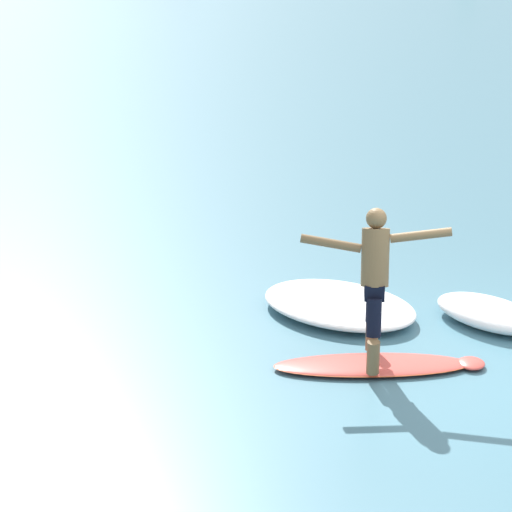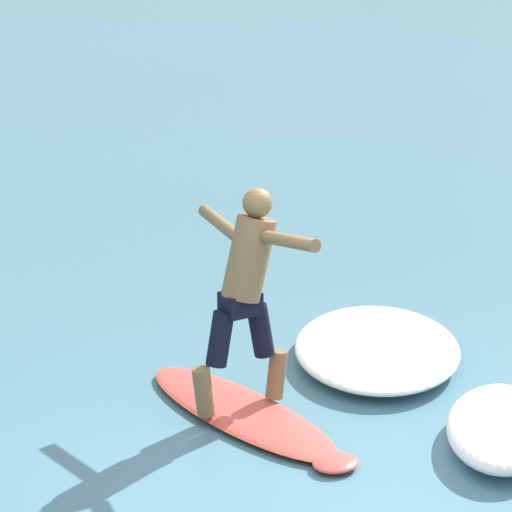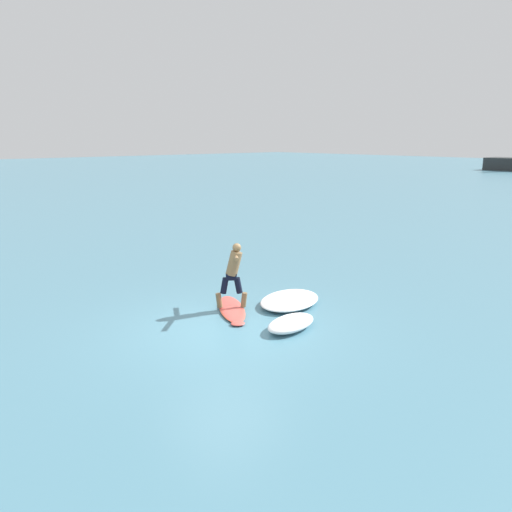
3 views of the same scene
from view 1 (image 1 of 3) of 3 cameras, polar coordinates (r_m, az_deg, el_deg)
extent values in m
plane|color=teal|center=(12.47, 10.94, -5.69)|extent=(200.00, 200.00, 0.00)
ellipsoid|color=#E15046|center=(12.50, 5.47, -5.12)|extent=(2.02, 1.55, 0.08)
ellipsoid|color=#E15046|center=(12.68, 10.09, -4.99)|extent=(0.41, 0.42, 0.07)
ellipsoid|color=#DB5B2D|center=(12.50, 5.47, -5.12)|extent=(2.04, 1.57, 0.04)
cone|color=black|center=(12.46, 1.67, -5.65)|extent=(0.07, 0.07, 0.14)
cone|color=black|center=(12.33, 2.38, -5.95)|extent=(0.07, 0.07, 0.14)
cone|color=black|center=(12.62, 2.26, -5.33)|extent=(0.07, 0.07, 0.14)
cylinder|color=brown|center=(12.69, 5.47, -3.65)|extent=(0.21, 0.22, 0.37)
cylinder|color=black|center=(12.42, 5.54, -2.33)|extent=(0.25, 0.26, 0.41)
cylinder|color=brown|center=(12.13, 5.53, -4.77)|extent=(0.21, 0.22, 0.37)
cylinder|color=black|center=(12.11, 5.57, -2.91)|extent=(0.25, 0.26, 0.41)
cube|color=black|center=(12.19, 5.59, -1.60)|extent=(0.32, 0.33, 0.16)
cylinder|color=brown|center=(12.14, 5.63, -0.06)|extent=(0.47, 0.50, 0.63)
sphere|color=brown|center=(12.09, 5.69, 1.78)|extent=(0.21, 0.21, 0.21)
cylinder|color=brown|center=(12.14, 3.54, 0.60)|extent=(0.54, 0.47, 0.20)
cylinder|color=brown|center=(12.14, 7.77, 0.98)|extent=(0.54, 0.45, 0.19)
ellipsoid|color=white|center=(13.83, 3.94, -2.30)|extent=(1.82, 2.20, 0.22)
ellipsoid|color=white|center=(13.74, 10.94, -2.66)|extent=(0.93, 1.46, 0.27)
camera|label=2|loc=(10.39, 48.40, 4.55)|focal=85.00mm
camera|label=3|loc=(16.40, 51.79, 8.34)|focal=35.00mm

